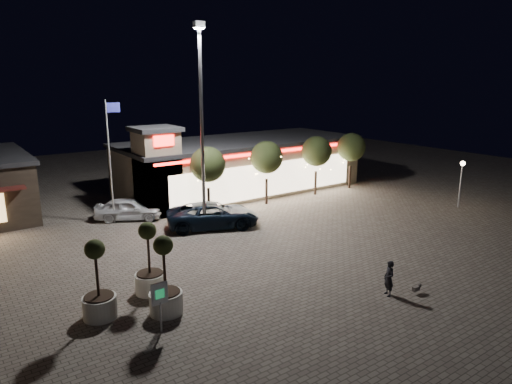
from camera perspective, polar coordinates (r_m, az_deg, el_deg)
ground at (r=21.38m, az=-0.54°, el=-11.69°), size 90.00×90.00×0.00m
retail_building at (r=38.35m, az=-2.37°, el=3.40°), size 20.40×8.40×6.10m
floodlight_pole at (r=27.23m, az=-6.81°, el=9.17°), size 0.60×0.40×12.38m
flagpole at (r=30.56m, az=-17.71°, el=4.84°), size 0.95×0.10×8.00m
lamp_post_east at (r=36.39m, az=24.31°, el=1.97°), size 0.36×0.36×3.48m
string_tree_a at (r=31.25m, az=-6.05°, el=3.41°), size 2.42×2.42×4.79m
string_tree_b at (r=33.93m, az=1.34°, el=4.33°), size 2.42×2.42×4.79m
string_tree_c at (r=37.10m, az=7.57°, el=5.05°), size 2.42×2.42×4.79m
string_tree_d at (r=39.90m, az=11.82°, el=5.50°), size 2.42×2.42×4.79m
pickup_truck at (r=29.24m, az=-5.38°, el=-2.87°), size 6.42×4.69×1.62m
white_sedan at (r=31.88m, az=-15.65°, el=-2.02°), size 4.71×3.64×1.50m
pedestrian at (r=21.07m, az=16.29°, el=-10.33°), size 0.55×0.67×1.59m
dog at (r=21.84m, az=19.51°, el=-11.19°), size 0.51×0.18×0.28m
planter_left at (r=19.45m, az=-19.07°, el=-11.95°), size 1.34×1.34×3.28m
planter_mid at (r=19.09m, az=-11.25°, el=-11.88°), size 1.35×1.35×3.32m
planter_right at (r=20.94m, az=-13.14°, el=-9.61°), size 1.34×1.34×3.29m
valet_sign at (r=17.67m, az=-11.94°, el=-12.82°), size 0.65×0.09×1.99m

